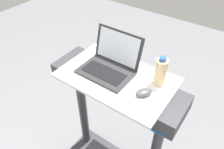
% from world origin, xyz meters
% --- Properties ---
extents(desk_board, '(0.70, 0.44, 0.02)m').
position_xyz_m(desk_board, '(0.00, 0.70, 1.12)').
color(desk_board, white).
rests_on(desk_board, treadmill_base).
extents(laptop, '(0.33, 0.28, 0.23)m').
position_xyz_m(laptop, '(-0.07, 0.73, 1.17)').
color(laptop, '#2D2D30').
rests_on(laptop, desk_board).
extents(computer_mouse, '(0.10, 0.12, 0.03)m').
position_xyz_m(computer_mouse, '(0.21, 0.66, 1.14)').
color(computer_mouse, '#4C4C51').
rests_on(computer_mouse, desk_board).
extents(water_bottle, '(0.07, 0.07, 0.19)m').
position_xyz_m(water_bottle, '(0.24, 0.80, 1.21)').
color(water_bottle, beige).
rests_on(water_bottle, desk_board).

